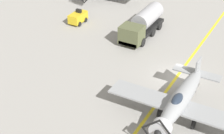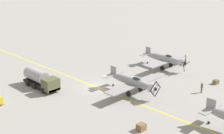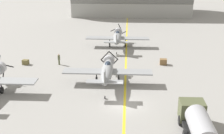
% 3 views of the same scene
% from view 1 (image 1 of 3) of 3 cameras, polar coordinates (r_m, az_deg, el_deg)
% --- Properties ---
extents(ground_plane, '(400.00, 400.00, 0.00)m').
position_cam_1_polar(ground_plane, '(37.80, 9.76, -1.59)').
color(ground_plane, gray).
extents(taxiway_stripe, '(0.30, 160.00, 0.01)m').
position_cam_1_polar(taxiway_stripe, '(37.80, 9.76, -1.58)').
color(taxiway_stripe, yellow).
rests_on(taxiway_stripe, ground).
extents(airplane_mid_center, '(12.00, 9.98, 3.65)m').
position_cam_1_polar(airplane_mid_center, '(31.28, 10.27, -5.09)').
color(airplane_mid_center, gray).
rests_on(airplane_mid_center, ground).
extents(fuel_tanker, '(2.68, 8.00, 2.98)m').
position_cam_1_polar(fuel_tanker, '(44.69, 4.69, 6.56)').
color(fuel_tanker, black).
rests_on(fuel_tanker, ground).
extents(tow_tractor, '(1.57, 2.60, 1.79)m').
position_cam_1_polar(tow_tractor, '(48.21, -5.21, 7.56)').
color(tow_tractor, gold).
rests_on(tow_tractor, ground).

